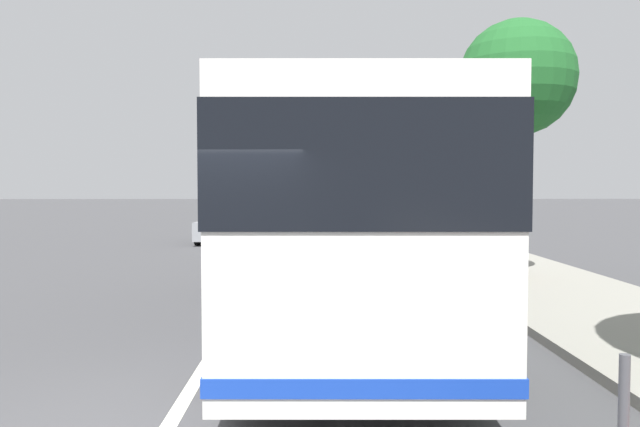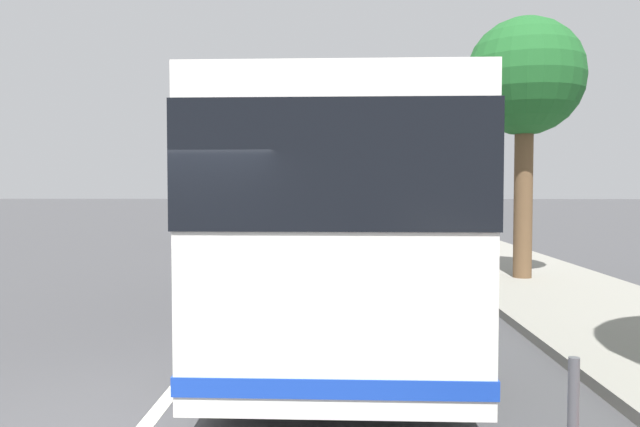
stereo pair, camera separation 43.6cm
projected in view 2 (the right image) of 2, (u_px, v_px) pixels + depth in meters
ground_plane at (151, 420)px, 5.77m from camera, size 220.00×220.00×0.00m
sidewalk_curb at (514, 271)px, 15.60m from camera, size 110.00×3.60×0.14m
lane_divider_line at (268, 272)px, 15.76m from camera, size 110.00×0.16×0.01m
coach_bus at (339, 208)px, 9.79m from camera, size 10.12×2.80×3.21m
car_far_distant at (241, 225)px, 24.72m from camera, size 4.15×2.04×1.49m
car_behind_bus at (343, 212)px, 37.04m from camera, size 4.29×2.04×1.52m
car_side_street at (280, 213)px, 36.23m from camera, size 4.39×2.06×1.48m
car_oncoming at (288, 206)px, 49.29m from camera, size 4.75×2.11×1.48m
roadside_tree_mid_block at (525, 81)px, 13.76m from camera, size 2.65×2.65×6.03m
roadside_tree_far_block at (404, 153)px, 35.61m from camera, size 3.11×3.11×5.83m
utility_pole at (452, 163)px, 24.17m from camera, size 0.28×0.28×6.37m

